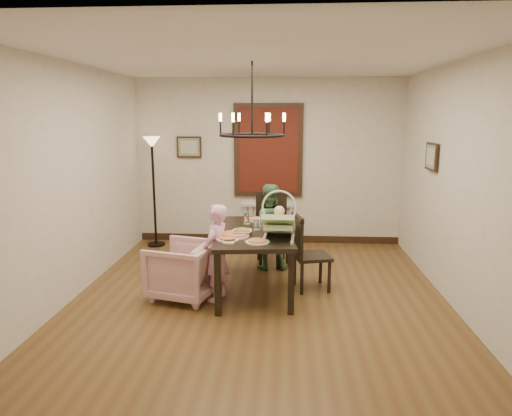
# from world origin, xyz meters

# --- Properties ---
(room_shell) EXTENTS (4.51, 5.00, 2.81)m
(room_shell) POSITION_xyz_m (0.00, 0.37, 1.40)
(room_shell) COLOR brown
(room_shell) RESTS_ON ground
(dining_table) EXTENTS (1.10, 1.74, 0.77)m
(dining_table) POSITION_xyz_m (-0.11, 0.25, 0.69)
(dining_table) COLOR black
(dining_table) RESTS_ON room_shell
(chair_far) EXTENTS (0.53, 0.53, 1.07)m
(chair_far) POSITION_xyz_m (0.12, 1.32, 0.54)
(chair_far) COLOR black
(chair_far) RESTS_ON room_shell
(chair_right) EXTENTS (0.52, 0.52, 0.98)m
(chair_right) POSITION_xyz_m (0.64, 0.32, 0.49)
(chair_right) COLOR black
(chair_right) RESTS_ON room_shell
(armchair) EXTENTS (0.92, 0.91, 0.69)m
(armchair) POSITION_xyz_m (-0.92, -0.05, 0.34)
(armchair) COLOR beige
(armchair) RESTS_ON room_shell
(elderly_woman) EXTENTS (0.33, 0.41, 0.97)m
(elderly_woman) POSITION_xyz_m (-0.51, -0.11, 0.48)
(elderly_woman) COLOR #ECA6CB
(elderly_woman) RESTS_ON room_shell
(seated_man) EXTENTS (0.53, 0.43, 1.03)m
(seated_man) POSITION_xyz_m (0.06, 1.09, 0.51)
(seated_man) COLOR #497B4D
(seated_man) RESTS_ON room_shell
(baby_bouncer) EXTENTS (0.46, 0.61, 0.39)m
(baby_bouncer) POSITION_xyz_m (0.23, -0.10, 0.97)
(baby_bouncer) COLOR #B4DE99
(baby_bouncer) RESTS_ON dining_table
(salad_bowl) EXTENTS (0.29, 0.29, 0.07)m
(salad_bowl) POSITION_xyz_m (-0.21, 0.03, 0.81)
(salad_bowl) COLOR white
(salad_bowl) RESTS_ON dining_table
(pizza_platter) EXTENTS (0.35, 0.35, 0.04)m
(pizza_platter) POSITION_xyz_m (-0.30, -0.04, 0.79)
(pizza_platter) COLOR tan
(pizza_platter) RESTS_ON dining_table
(drinking_glass) EXTENTS (0.07, 0.07, 0.14)m
(drinking_glass) POSITION_xyz_m (-0.06, 0.22, 0.84)
(drinking_glass) COLOR silver
(drinking_glass) RESTS_ON dining_table
(window_blinds) EXTENTS (1.00, 0.03, 1.40)m
(window_blinds) POSITION_xyz_m (0.00, 2.46, 1.60)
(window_blinds) COLOR #521910
(window_blinds) RESTS_ON room_shell
(radiator) EXTENTS (0.92, 0.12, 0.62)m
(radiator) POSITION_xyz_m (0.00, 2.48, 0.35)
(radiator) COLOR silver
(radiator) RESTS_ON room_shell
(picture_back) EXTENTS (0.42, 0.03, 0.36)m
(picture_back) POSITION_xyz_m (-1.35, 2.47, 1.65)
(picture_back) COLOR black
(picture_back) RESTS_ON room_shell
(picture_right) EXTENTS (0.03, 0.42, 0.36)m
(picture_right) POSITION_xyz_m (2.21, 0.90, 1.65)
(picture_right) COLOR black
(picture_right) RESTS_ON room_shell
(floor_lamp) EXTENTS (0.30, 0.30, 1.80)m
(floor_lamp) POSITION_xyz_m (-1.90, 2.15, 0.90)
(floor_lamp) COLOR black
(floor_lamp) RESTS_ON room_shell
(chandelier) EXTENTS (0.80, 0.80, 0.04)m
(chandelier) POSITION_xyz_m (-0.11, 0.25, 1.95)
(chandelier) COLOR black
(chandelier) RESTS_ON room_shell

